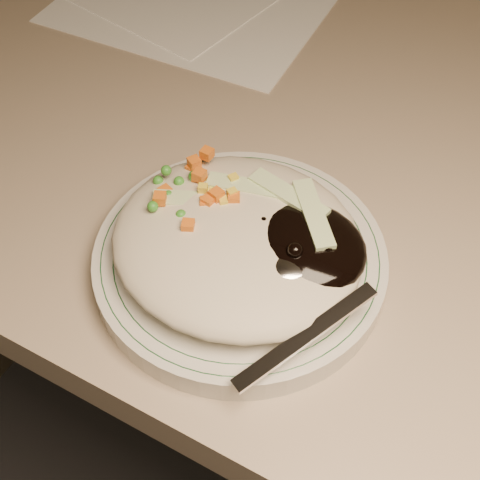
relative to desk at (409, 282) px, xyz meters
The scene contains 4 objects.
desk is the anchor object (origin of this frame).
plate 0.32m from the desk, 116.89° to the right, with size 0.23×0.23×0.02m, color silver.
plate_rim 0.32m from the desk, 116.89° to the right, with size 0.22×0.22×0.00m.
meal 0.34m from the desk, 115.87° to the right, with size 0.21×0.19×0.05m.
Camera 1 is at (0.05, 0.89, 1.16)m, focal length 50.00 mm.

